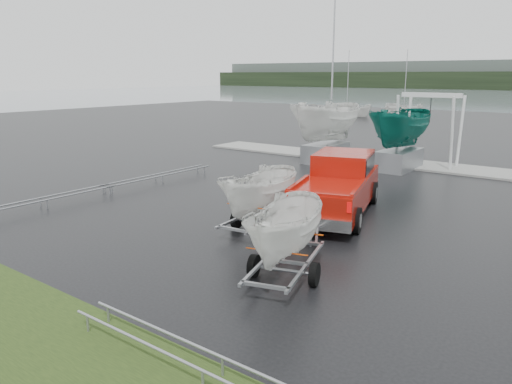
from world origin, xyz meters
name	(u,v)px	position (x,y,z in m)	size (l,w,h in m)	color
ground_plane	(306,218)	(0.00, 0.00, 0.00)	(120.00, 120.00, 0.00)	black
grass_verge	(8,344)	(0.00, -11.00, 0.00)	(40.00, 40.00, 0.00)	#1F3012
dock	(427,166)	(0.00, 13.00, 0.05)	(30.00, 3.00, 0.12)	gray
pickup_truck	(339,183)	(0.51, 1.47, 1.14)	(4.03, 6.92, 2.18)	#971108
trailer_hitched	(287,185)	(2.49, -5.04, 2.47)	(2.18, 3.79, 4.53)	#93959B
trailer_parked	(260,156)	(-0.49, -2.16, 2.52)	(1.84, 3.71, 4.63)	#93959B
boat_hoist	(430,119)	(-0.07, 13.00, 2.67)	(3.30, 2.18, 4.12)	silver
keelboat_0	(328,95)	(-5.44, 11.00, 3.94)	(2.48, 3.20, 10.65)	#93959B
keelboat_1	(403,104)	(-0.96, 11.20, 3.59)	(2.27, 3.20, 7.14)	#93959B
mast_rack_0	(159,175)	(-9.00, 1.00, 0.35)	(0.56, 6.50, 0.06)	#93959B
mast_rack_1	(43,199)	(-9.00, -5.00, 0.35)	(0.56, 6.50, 0.06)	#93959B
mast_rack_2	(213,364)	(4.00, -9.50, 0.35)	(7.00, 0.56, 0.06)	#93959B
moored_boat_0	(346,116)	(-19.94, 41.92, 0.01)	(2.64, 2.59, 11.10)	silver
moored_boat_1	(403,117)	(-13.54, 44.31, 0.00)	(3.95, 3.95, 11.67)	silver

